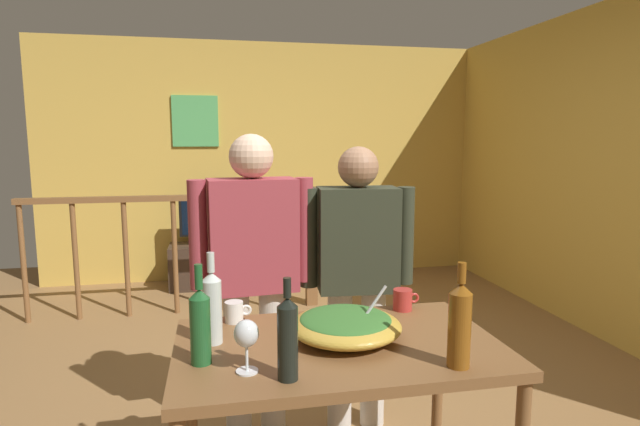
% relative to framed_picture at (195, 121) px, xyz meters
% --- Properties ---
extents(ground_plane, '(7.71, 7.71, 0.00)m').
position_rel_framed_picture_xyz_m(ground_plane, '(0.75, -2.90, -1.73)').
color(ground_plane, olive).
extents(back_wall, '(4.80, 0.10, 2.58)m').
position_rel_framed_picture_xyz_m(back_wall, '(0.75, 0.06, -0.44)').
color(back_wall, gold).
rests_on(back_wall, ground_plane).
extents(side_wall_right, '(0.10, 4.45, 2.58)m').
position_rel_framed_picture_xyz_m(side_wall_right, '(3.15, -2.01, -0.44)').
color(side_wall_right, gold).
rests_on(side_wall_right, ground_plane).
extents(framed_picture, '(0.48, 0.03, 0.54)m').
position_rel_framed_picture_xyz_m(framed_picture, '(0.00, 0.00, 0.00)').
color(framed_picture, '#52AF61').
extents(stair_railing, '(2.54, 0.10, 1.11)m').
position_rel_framed_picture_xyz_m(stair_railing, '(0.23, -1.10, -1.07)').
color(stair_railing, brown).
rests_on(stair_railing, ground_plane).
extents(tv_console, '(0.90, 0.40, 0.45)m').
position_rel_framed_picture_xyz_m(tv_console, '(0.15, -0.29, -1.51)').
color(tv_console, '#38281E').
rests_on(tv_console, ground_plane).
extents(flat_screen_tv, '(0.66, 0.12, 0.50)m').
position_rel_framed_picture_xyz_m(flat_screen_tv, '(0.15, -0.32, -0.99)').
color(flat_screen_tv, black).
rests_on(flat_screen_tv, tv_console).
extents(serving_table, '(1.23, 0.76, 0.77)m').
position_rel_framed_picture_xyz_m(serving_table, '(0.64, -3.87, -1.04)').
color(serving_table, brown).
rests_on(serving_table, ground_plane).
extents(salad_bowl, '(0.44, 0.44, 0.22)m').
position_rel_framed_picture_xyz_m(salad_bowl, '(0.68, -3.84, -0.90)').
color(salad_bowl, gold).
rests_on(salad_bowl, serving_table).
extents(wine_glass, '(0.08, 0.08, 0.18)m').
position_rel_framed_picture_xyz_m(wine_glass, '(0.28, -4.06, -0.83)').
color(wine_glass, silver).
rests_on(wine_glass, serving_table).
extents(wine_bottle_clear, '(0.07, 0.07, 0.35)m').
position_rel_framed_picture_xyz_m(wine_bottle_clear, '(0.17, -3.78, -0.81)').
color(wine_bottle_clear, silver).
rests_on(wine_bottle_clear, serving_table).
extents(wine_bottle_amber, '(0.08, 0.08, 0.37)m').
position_rel_framed_picture_xyz_m(wine_bottle_amber, '(0.99, -4.16, -0.81)').
color(wine_bottle_amber, brown).
rests_on(wine_bottle_amber, serving_table).
extents(wine_bottle_green, '(0.07, 0.07, 0.35)m').
position_rel_framed_picture_xyz_m(wine_bottle_green, '(0.13, -3.96, -0.82)').
color(wine_bottle_green, '#1E5628').
rests_on(wine_bottle_green, serving_table).
extents(wine_bottle_dark, '(0.07, 0.07, 0.34)m').
position_rel_framed_picture_xyz_m(wine_bottle_dark, '(0.41, -4.14, -0.82)').
color(wine_bottle_dark, black).
rests_on(wine_bottle_dark, serving_table).
extents(mug_white, '(0.11, 0.08, 0.09)m').
position_rel_framed_picture_xyz_m(mug_white, '(0.26, -3.57, -0.91)').
color(mug_white, white).
rests_on(mug_white, serving_table).
extents(mug_red, '(0.12, 0.09, 0.10)m').
position_rel_framed_picture_xyz_m(mug_red, '(1.02, -3.56, -0.91)').
color(mug_red, '#B7332D').
rests_on(mug_red, serving_table).
extents(person_standing_left, '(0.62, 0.26, 1.57)m').
position_rel_framed_picture_xyz_m(person_standing_left, '(0.37, -3.17, -0.80)').
color(person_standing_left, beige).
rests_on(person_standing_left, ground_plane).
extents(person_standing_right, '(0.60, 0.25, 1.51)m').
position_rel_framed_picture_xyz_m(person_standing_right, '(0.91, -3.17, -0.85)').
color(person_standing_right, beige).
rests_on(person_standing_right, ground_plane).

